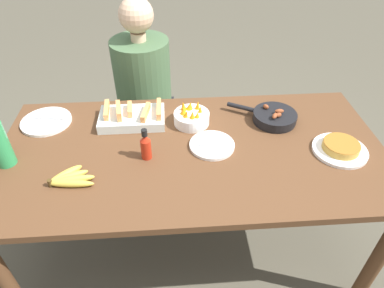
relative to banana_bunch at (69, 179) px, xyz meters
The scene contains 11 objects.
ground_plane 0.98m from the banana_bunch, 18.58° to the left, with size 14.00×14.00×0.00m, color #565142.
dining_table 0.58m from the banana_bunch, 18.58° to the left, with size 1.86×0.92×0.78m.
banana_bunch is the anchor object (origin of this frame).
melon_tray 0.49m from the banana_bunch, 60.13° to the left, with size 0.34×0.20×0.10m.
skillet 1.06m from the banana_bunch, 21.05° to the left, with size 0.35×0.25×0.08m.
frittata_plate_center 1.25m from the banana_bunch, ahead, with size 0.26×0.26×0.05m.
empty_plate_near_front 0.67m from the banana_bunch, 16.77° to the left, with size 0.22×0.22×0.02m.
empty_plate_far_left 0.50m from the banana_bunch, 115.01° to the left, with size 0.26×0.26×0.02m.
fruit_bowl_mango 0.68m from the banana_bunch, 35.52° to the left, with size 0.19×0.19×0.11m.
hot_sauce_bottle 0.36m from the banana_bunch, 22.64° to the left, with size 0.05×0.05×0.16m.
person_figure 1.02m from the banana_bunch, 73.74° to the left, with size 0.40×0.40×1.27m.
Camera 1 is at (-0.09, -1.25, 1.84)m, focal length 32.00 mm.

